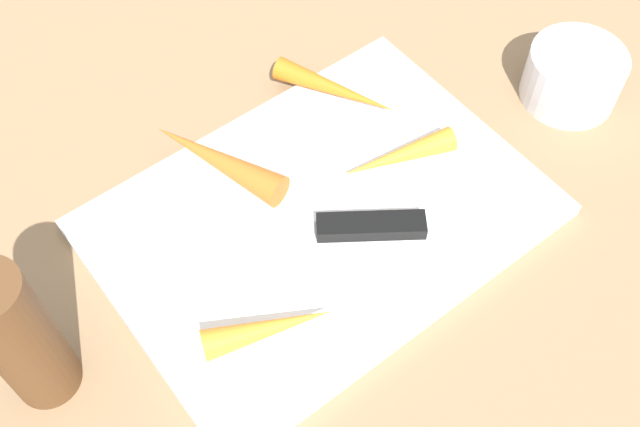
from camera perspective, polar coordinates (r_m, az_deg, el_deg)
name	(u,v)px	position (r m, az deg, el deg)	size (l,w,h in m)	color
ground_plane	(320,221)	(0.66, 0.00, -0.59)	(1.40, 1.40, 0.00)	#8C6D4C
cutting_board	(320,217)	(0.65, 0.00, -0.29)	(0.36, 0.26, 0.01)	white
knife	(355,227)	(0.63, 2.60, -1.00)	(0.17, 0.13, 0.01)	#B7B7BC
carrot_longest	(217,159)	(0.67, -7.64, 4.00)	(0.03, 0.03, 0.13)	orange
carrot_long	(336,89)	(0.72, 1.18, 9.19)	(0.02, 0.02, 0.12)	orange
carrot_short	(400,159)	(0.67, 5.95, 4.06)	(0.02, 0.02, 0.10)	orange
carrot_shortest	(268,328)	(0.58, -3.85, -8.48)	(0.02, 0.02, 0.10)	orange
small_bowl	(573,76)	(0.77, 18.22, 9.62)	(0.09, 0.09, 0.05)	silver
pepper_grinder	(20,339)	(0.56, -21.34, -8.61)	(0.05, 0.05, 0.14)	brown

